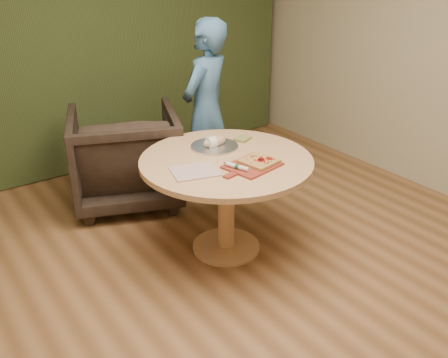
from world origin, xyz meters
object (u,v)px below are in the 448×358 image
armchair (125,153)px  person_standing (206,111)px  pedestal_table (226,177)px  bread_roll (213,142)px  serving_tray (215,146)px  pizza_paddle (251,166)px  flatbread_pizza (259,161)px  cutlery_roll (237,167)px

armchair → person_standing: (0.68, -0.27, 0.33)m
pedestal_table → bread_roll: bearing=78.9°
person_standing → armchair: bearing=-48.1°
pedestal_table → serving_tray: size_ratio=3.46×
pedestal_table → pizza_paddle: pizza_paddle is taller
armchair → person_standing: size_ratio=0.59×
pizza_paddle → person_standing: 1.17m
pedestal_table → pizza_paddle: bearing=-76.4°
pedestal_table → armchair: (-0.26, 1.17, -0.14)m
bread_roll → flatbread_pizza: bearing=-80.3°
flatbread_pizza → cutlery_roll: size_ratio=1.33×
cutlery_roll → bread_roll: 0.45m
serving_tray → person_standing: (0.36, 0.67, 0.04)m
armchair → serving_tray: bearing=130.0°
cutlery_roll → bread_roll: size_ratio=1.01×
flatbread_pizza → armchair: bearing=105.3°
pedestal_table → cutlery_roll: (-0.06, -0.21, 0.17)m
cutlery_roll → serving_tray: (0.11, 0.44, -0.02)m
pedestal_table → armchair: 1.20m
pedestal_table → bread_roll: (0.04, 0.23, 0.18)m
bread_roll → person_standing: bearing=60.7°
pedestal_table → armchair: armchair is taller
pedestal_table → pizza_paddle: (0.05, -0.22, 0.15)m
pedestal_table → person_standing: (0.42, 0.89, 0.19)m
flatbread_pizza → cutlery_roll: 0.18m
serving_tray → bread_roll: 0.04m
pedestal_table → person_standing: bearing=64.9°
pizza_paddle → cutlery_roll: 0.12m
pedestal_table → bread_roll: size_ratio=6.38×
cutlery_roll → armchair: armchair is taller
flatbread_pizza → armchair: armchair is taller
pedestal_table → bread_roll: 0.29m
serving_tray → person_standing: 0.76m
cutlery_roll → person_standing: (0.48, 1.11, 0.01)m
bread_roll → armchair: 1.04m
serving_tray → pedestal_table: bearing=-103.3°
serving_tray → bread_roll: bread_roll is taller
pizza_paddle → person_standing: size_ratio=0.29×
armchair → cutlery_roll: bearing=119.7°
pedestal_table → serving_tray: 0.28m
flatbread_pizza → armchair: size_ratio=0.28×
cutlery_roll → bread_roll: bread_roll is taller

